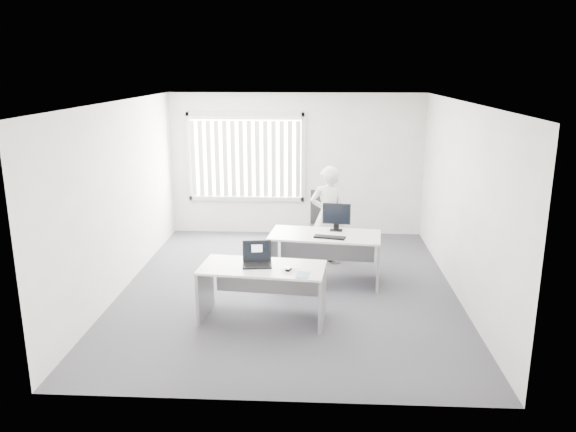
# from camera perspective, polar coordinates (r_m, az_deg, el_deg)

# --- Properties ---
(ground) EXTENTS (6.00, 6.00, 0.00)m
(ground) POSITION_cam_1_polar(r_m,az_deg,el_deg) (8.64, 0.03, -7.36)
(ground) COLOR #525259
(ground) RESTS_ON ground
(wall_back) EXTENTS (5.00, 0.02, 2.80)m
(wall_back) POSITION_cam_1_polar(r_m,az_deg,el_deg) (11.15, 0.84, 5.23)
(wall_back) COLOR white
(wall_back) RESTS_ON ground
(wall_front) EXTENTS (5.00, 0.02, 2.80)m
(wall_front) POSITION_cam_1_polar(r_m,az_deg,el_deg) (5.34, -1.67, -5.61)
(wall_front) COLOR white
(wall_front) RESTS_ON ground
(wall_left) EXTENTS (0.02, 6.00, 2.80)m
(wall_left) POSITION_cam_1_polar(r_m,az_deg,el_deg) (8.71, -16.64, 1.85)
(wall_left) COLOR white
(wall_left) RESTS_ON ground
(wall_right) EXTENTS (0.02, 6.00, 2.80)m
(wall_right) POSITION_cam_1_polar(r_m,az_deg,el_deg) (8.46, 17.19, 1.44)
(wall_right) COLOR white
(wall_right) RESTS_ON ground
(ceiling) EXTENTS (5.00, 6.00, 0.02)m
(ceiling) POSITION_cam_1_polar(r_m,az_deg,el_deg) (8.01, 0.03, 11.52)
(ceiling) COLOR white
(ceiling) RESTS_ON wall_back
(window) EXTENTS (2.32, 0.06, 1.76)m
(window) POSITION_cam_1_polar(r_m,az_deg,el_deg) (11.17, -4.32, 5.98)
(window) COLOR beige
(window) RESTS_ON wall_back
(blinds) EXTENTS (2.20, 0.10, 1.50)m
(blinds) POSITION_cam_1_polar(r_m,az_deg,el_deg) (11.12, -4.36, 5.78)
(blinds) COLOR white
(blinds) RESTS_ON wall_back
(desk_near) EXTENTS (1.70, 0.93, 0.74)m
(desk_near) POSITION_cam_1_polar(r_m,az_deg,el_deg) (7.46, -2.59, -6.64)
(desk_near) COLOR white
(desk_near) RESTS_ON ground
(desk_far) EXTENTS (1.78, 0.98, 0.77)m
(desk_far) POSITION_cam_1_polar(r_m,az_deg,el_deg) (8.75, 3.76, -3.21)
(desk_far) COLOR white
(desk_far) RESTS_ON ground
(office_chair) EXTENTS (0.66, 0.66, 1.16)m
(office_chair) POSITION_cam_1_polar(r_m,az_deg,el_deg) (10.02, 3.64, -2.03)
(office_chair) COLOR black
(office_chair) RESTS_ON ground
(person) EXTENTS (0.67, 0.48, 1.70)m
(person) POSITION_cam_1_polar(r_m,az_deg,el_deg) (9.51, 4.12, 0.09)
(person) COLOR silver
(person) RESTS_ON ground
(laptop) EXTENTS (0.42, 0.38, 0.30)m
(laptop) POSITION_cam_1_polar(r_m,az_deg,el_deg) (7.36, -3.16, -4.01)
(laptop) COLOR black
(laptop) RESTS_ON desk_near
(paper_sheet) EXTENTS (0.30, 0.23, 0.00)m
(paper_sheet) POSITION_cam_1_polar(r_m,az_deg,el_deg) (7.21, 0.43, -5.64)
(paper_sheet) COLOR silver
(paper_sheet) RESTS_ON desk_near
(mouse) EXTENTS (0.08, 0.11, 0.04)m
(mouse) POSITION_cam_1_polar(r_m,az_deg,el_deg) (7.22, 0.05, -5.41)
(mouse) COLOR #B6B6B8
(mouse) RESTS_ON paper_sheet
(booklet) EXTENTS (0.18, 0.23, 0.01)m
(booklet) POSITION_cam_1_polar(r_m,az_deg,el_deg) (7.07, 1.50, -6.00)
(booklet) COLOR white
(booklet) RESTS_ON desk_near
(keyboard) EXTENTS (0.50, 0.26, 0.02)m
(keyboard) POSITION_cam_1_polar(r_m,az_deg,el_deg) (8.50, 4.25, -2.17)
(keyboard) COLOR black
(keyboard) RESTS_ON desk_far
(monitor) EXTENTS (0.45, 0.19, 0.44)m
(monitor) POSITION_cam_1_polar(r_m,az_deg,el_deg) (8.83, 4.94, -0.12)
(monitor) COLOR black
(monitor) RESTS_ON desk_far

